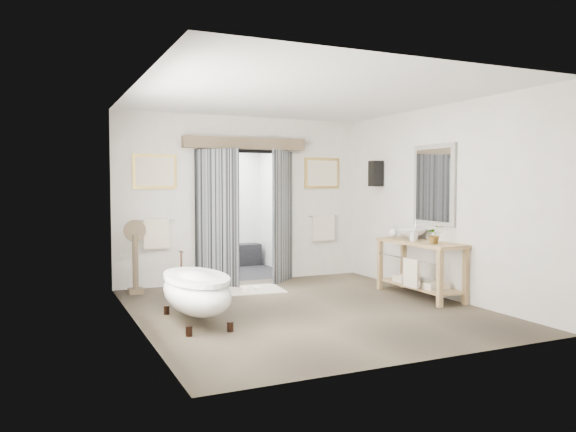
# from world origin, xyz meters

# --- Properties ---
(ground_plane) EXTENTS (5.00, 5.00, 0.00)m
(ground_plane) POSITION_xyz_m (0.00, 0.00, 0.00)
(ground_plane) COLOR brown
(room_shell) EXTENTS (4.52, 5.02, 2.91)m
(room_shell) POSITION_xyz_m (-0.04, -0.13, 1.86)
(room_shell) COLOR silver
(room_shell) RESTS_ON ground_plane
(shower_room) EXTENTS (2.22, 2.01, 2.51)m
(shower_room) POSITION_xyz_m (0.00, 3.99, 0.91)
(shower_room) COLOR black
(shower_room) RESTS_ON ground_plane
(back_wall_dressing) EXTENTS (3.82, 0.69, 2.52)m
(back_wall_dressing) POSITION_xyz_m (0.00, 2.32, 1.56)
(back_wall_dressing) COLOR black
(back_wall_dressing) RESTS_ON ground_plane
(clawfoot_tub) EXTENTS (0.74, 1.66, 0.81)m
(clawfoot_tub) POSITION_xyz_m (-1.57, -0.11, 0.40)
(clawfoot_tub) COLOR black
(clawfoot_tub) RESTS_ON ground_plane
(vanity) EXTENTS (0.57, 1.60, 0.85)m
(vanity) POSITION_xyz_m (1.95, 0.07, 0.51)
(vanity) COLOR #A38757
(vanity) RESTS_ON ground_plane
(pedestal_mirror) EXTENTS (0.34, 0.22, 1.16)m
(pedestal_mirror) POSITION_xyz_m (-1.94, 2.10, 0.50)
(pedestal_mirror) COLOR brown
(pedestal_mirror) RESTS_ON ground_plane
(rug) EXTENTS (1.28, 0.93, 0.01)m
(rug) POSITION_xyz_m (-0.29, 1.63, 0.01)
(rug) COLOR beige
(rug) RESTS_ON ground_plane
(slippers) EXTENTS (0.39, 0.27, 0.05)m
(slippers) POSITION_xyz_m (-0.23, 1.56, 0.04)
(slippers) COLOR white
(slippers) RESTS_ON rug
(basin) EXTENTS (0.58, 0.58, 0.16)m
(basin) POSITION_xyz_m (2.02, 0.37, 0.93)
(basin) COLOR white
(basin) RESTS_ON vanity
(plant) EXTENTS (0.30, 0.28, 0.27)m
(plant) POSITION_xyz_m (1.92, -0.32, 0.99)
(plant) COLOR gray
(plant) RESTS_ON vanity
(soap_bottle_a) EXTENTS (0.09, 0.09, 0.19)m
(soap_bottle_a) POSITION_xyz_m (1.86, 0.09, 0.94)
(soap_bottle_a) COLOR gray
(soap_bottle_a) RESTS_ON vanity
(soap_bottle_b) EXTENTS (0.16, 0.16, 0.18)m
(soap_bottle_b) POSITION_xyz_m (1.98, 0.80, 0.94)
(soap_bottle_b) COLOR gray
(soap_bottle_b) RESTS_ON vanity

